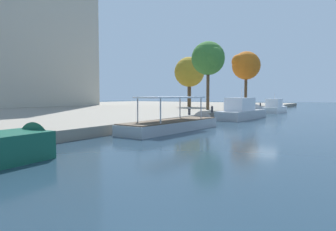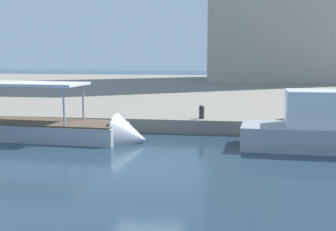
% 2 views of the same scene
% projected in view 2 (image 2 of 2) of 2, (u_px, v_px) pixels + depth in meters
% --- Properties ---
extents(ground_plane, '(220.00, 220.00, 0.00)m').
position_uv_depth(ground_plane, '(146.00, 170.00, 15.89)').
color(ground_plane, '#1E3342').
extents(dock_promenade, '(120.00, 55.00, 0.72)m').
position_uv_depth(dock_promenade, '(212.00, 89.00, 50.07)').
color(dock_promenade, gray).
rests_on(dock_promenade, ground_plane).
extents(tour_boat_1, '(11.53, 3.31, 3.73)m').
position_uv_depth(tour_boat_1, '(40.00, 133.00, 21.87)').
color(tour_boat_1, '#9EA3A8').
rests_on(tour_boat_1, ground_plane).
extents(mooring_bollard_0, '(0.29, 0.29, 0.81)m').
position_uv_depth(mooring_bollard_0, '(304.00, 113.00, 22.39)').
color(mooring_bollard_0, '#2D2D33').
rests_on(mooring_bollard_0, dock_promenade).
extents(mooring_bollard_1, '(0.30, 0.30, 0.71)m').
position_uv_depth(mooring_bollard_1, '(202.00, 111.00, 23.57)').
color(mooring_bollard_1, '#2D2D33').
rests_on(mooring_bollard_1, dock_promenade).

